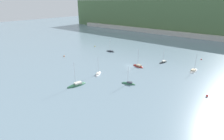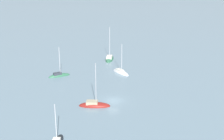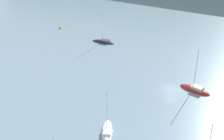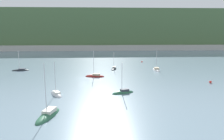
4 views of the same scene
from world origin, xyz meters
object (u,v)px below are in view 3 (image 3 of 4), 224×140
(sailboat_5, at_px, (107,132))
(mooring_buoy_0, at_px, (60,27))
(sailboat_1, at_px, (195,90))
(sailboat_4, at_px, (103,42))

(sailboat_5, xyz_separation_m, mooring_buoy_0, (-41.26, 40.06, 0.30))
(sailboat_1, bearing_deg, sailboat_4, -13.65)
(sailboat_4, relative_size, sailboat_5, 0.97)
(sailboat_4, bearing_deg, mooring_buoy_0, -16.34)
(sailboat_4, bearing_deg, sailboat_5, 115.53)
(sailboat_1, bearing_deg, sailboat_5, 76.24)
(sailboat_5, distance_m, mooring_buoy_0, 57.51)
(sailboat_4, xyz_separation_m, sailboat_5, (22.23, -36.52, -0.02))
(sailboat_5, relative_size, mooring_buoy_0, 12.95)
(sailboat_4, relative_size, mooring_buoy_0, 12.54)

